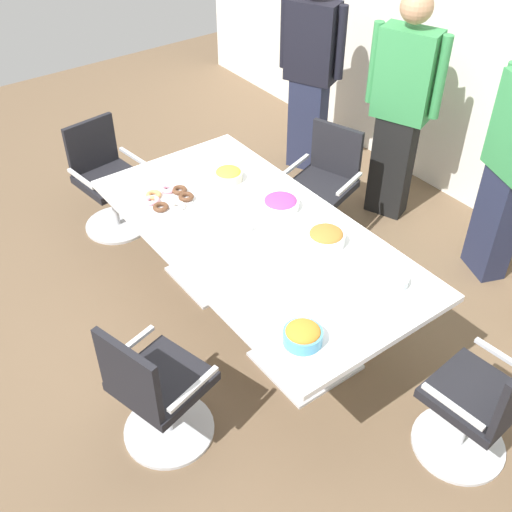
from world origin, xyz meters
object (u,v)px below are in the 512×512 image
object	(u,v)px
person_standing_0	(310,70)
snack_bowl_chips_yellow	(228,174)
snack_bowl_pretzels	(326,237)
snack_bowl_chips_orange	(303,335)
donut_platter	(169,199)
person_standing_1	(401,106)
office_chair_2	(481,408)
office_chair_3	(324,190)
office_chair_1	(156,393)
conference_table	(256,247)
napkin_pile	(231,226)
snack_bowl_candy_mix	(281,203)
office_chair_0	(107,183)
plate_stack	(392,280)

from	to	relation	value
person_standing_0	snack_bowl_chips_yellow	world-z (taller)	person_standing_0
snack_bowl_pretzels	snack_bowl_chips_orange	bearing A→B (deg)	-49.45
donut_platter	person_standing_1	bearing A→B (deg)	82.70
person_standing_1	donut_platter	world-z (taller)	person_standing_1
office_chair_2	office_chair_3	world-z (taller)	same
snack_bowl_chips_yellow	office_chair_1	bearing A→B (deg)	-48.49
conference_table	office_chair_1	distance (m)	1.19
office_chair_2	person_standing_0	distance (m)	3.36
snack_bowl_pretzels	donut_platter	xyz separation A→B (m)	(-1.00, -0.56, -0.03)
donut_platter	napkin_pile	distance (m)	0.56
office_chair_2	snack_bowl_candy_mix	size ratio (longest dim) A/B	3.60
office_chair_1	person_standing_1	xyz separation A→B (m)	(-0.89, 2.77, 0.58)
conference_table	snack_bowl_pretzels	xyz separation A→B (m)	(0.35, 0.29, 0.17)
person_standing_0	napkin_pile	xyz separation A→B (m)	(1.30, -1.76, -0.18)
office_chair_1	snack_bowl_chips_yellow	distance (m)	1.74
snack_bowl_candy_mix	snack_bowl_chips_orange	xyz separation A→B (m)	(1.04, -0.67, 0.01)
office_chair_0	snack_bowl_chips_orange	distance (m)	2.58
office_chair_1	snack_bowl_pretzels	world-z (taller)	office_chair_1
office_chair_3	person_standing_0	bearing A→B (deg)	-50.97
napkin_pile	office_chair_3	bearing A→B (deg)	108.56
snack_bowl_chips_orange	office_chair_1	bearing A→B (deg)	-121.67
snack_bowl_candy_mix	snack_bowl_chips_orange	distance (m)	1.24
plate_stack	snack_bowl_pretzels	bearing A→B (deg)	-173.69
office_chair_3	snack_bowl_chips_orange	xyz separation A→B (m)	(1.42, -1.43, 0.40)
office_chair_2	office_chair_3	size ratio (longest dim) A/B	1.00
snack_bowl_chips_yellow	person_standing_1	bearing A→B (deg)	80.94
snack_bowl_chips_orange	plate_stack	distance (m)	0.72
snack_bowl_chips_orange	office_chair_2	bearing A→B (deg)	43.94
conference_table	office_chair_1	size ratio (longest dim) A/B	2.64
office_chair_0	snack_bowl_chips_yellow	size ratio (longest dim) A/B	4.44
office_chair_3	napkin_pile	bearing A→B (deg)	90.49
snack_bowl_candy_mix	snack_bowl_pretzels	world-z (taller)	snack_bowl_pretzels
person_standing_0	snack_bowl_chips_orange	bearing A→B (deg)	114.51
snack_bowl_chips_yellow	donut_platter	bearing A→B (deg)	-91.86
office_chair_1	donut_platter	size ratio (longest dim) A/B	2.69
person_standing_0	napkin_pile	distance (m)	2.20
office_chair_0	napkin_pile	xyz separation A→B (m)	(1.52, 0.20, 0.38)
conference_table	donut_platter	xyz separation A→B (m)	(-0.64, -0.27, 0.15)
person_standing_0	office_chair_0	bearing A→B (deg)	58.89
conference_table	donut_platter	distance (m)	0.72
snack_bowl_chips_yellow	napkin_pile	size ratio (longest dim) A/B	1.07
office_chair_0	snack_bowl_chips_yellow	bearing A→B (deg)	110.79
person_standing_0	snack_bowl_pretzels	distance (m)	2.23
office_chair_0	plate_stack	distance (m)	2.61
snack_bowl_chips_yellow	napkin_pile	distance (m)	0.62
person_standing_0	conference_table	bearing A→B (deg)	106.03
person_standing_0	office_chair_2	bearing A→B (deg)	131.81
snack_bowl_pretzels	plate_stack	size ratio (longest dim) A/B	1.26
person_standing_1	snack_bowl_chips_yellow	world-z (taller)	person_standing_1
office_chair_3	plate_stack	bearing A→B (deg)	134.52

